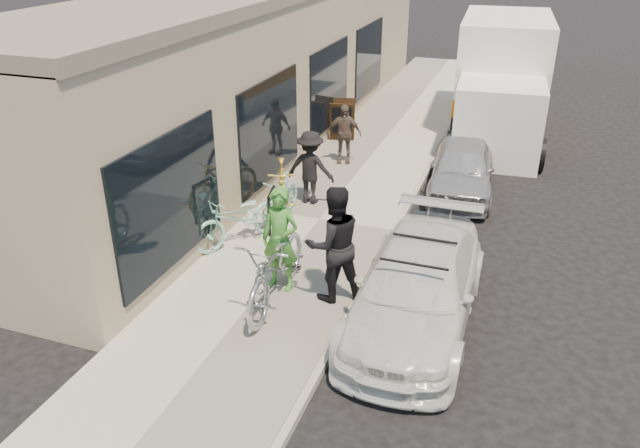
% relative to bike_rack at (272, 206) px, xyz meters
% --- Properties ---
extents(ground, '(120.00, 120.00, 0.00)m').
position_rel_bike_rack_xyz_m(ground, '(2.71, -2.21, -0.66)').
color(ground, black).
rests_on(ground, ground).
extents(sidewalk, '(3.00, 34.00, 0.15)m').
position_rel_bike_rack_xyz_m(sidewalk, '(0.71, 0.79, -0.58)').
color(sidewalk, '#AEAA9D').
rests_on(sidewalk, ground).
extents(curb, '(0.12, 34.00, 0.13)m').
position_rel_bike_rack_xyz_m(curb, '(2.26, 0.79, -0.59)').
color(curb, '#9A968C').
rests_on(curb, ground).
extents(storefront, '(3.60, 20.00, 4.22)m').
position_rel_bike_rack_xyz_m(storefront, '(-2.54, 5.77, 1.46)').
color(storefront, tan).
rests_on(storefront, ground).
extents(bike_rack, '(0.18, 0.59, 0.84)m').
position_rel_bike_rack_xyz_m(bike_rack, '(0.00, 0.00, 0.00)').
color(bike_rack, black).
rests_on(bike_rack, sidewalk).
extents(sandwich_board, '(0.80, 0.80, 1.08)m').
position_rel_bike_rack_xyz_m(sandwich_board, '(-0.41, 5.81, 0.04)').
color(sandwich_board, black).
rests_on(sandwich_board, sidewalk).
extents(sedan_white, '(1.79, 4.33, 1.29)m').
position_rel_bike_rack_xyz_m(sedan_white, '(3.24, -1.92, -0.03)').
color(sedan_white, silver).
rests_on(sedan_white, ground).
extents(sedan_silver, '(1.69, 3.57, 1.18)m').
position_rel_bike_rack_xyz_m(sedan_silver, '(3.17, 3.49, -0.07)').
color(sedan_silver, '#A5A6AB').
rests_on(sedan_silver, ground).
extents(moving_truck, '(2.87, 6.63, 3.19)m').
position_rel_bike_rack_xyz_m(moving_truck, '(3.51, 8.53, 0.75)').
color(moving_truck, white).
rests_on(moving_truck, ground).
extents(tandem_bike, '(0.96, 2.40, 1.24)m').
position_rel_bike_rack_xyz_m(tandem_bike, '(1.08, -2.27, 0.11)').
color(tandem_bike, '#AEAEB0').
rests_on(tandem_bike, sidewalk).
extents(woman_rider, '(0.69, 0.50, 1.77)m').
position_rel_bike_rack_xyz_m(woman_rider, '(0.98, -1.88, 0.37)').
color(woman_rider, '#3D862C').
rests_on(woman_rider, sidewalk).
extents(man_standing, '(1.18, 1.14, 1.92)m').
position_rel_bike_rack_xyz_m(man_standing, '(1.88, -1.88, 0.45)').
color(man_standing, black).
rests_on(man_standing, sidewalk).
extents(cruiser_bike_a, '(0.58, 1.51, 0.89)m').
position_rel_bike_rack_xyz_m(cruiser_bike_a, '(-0.08, 0.61, -0.07)').
color(cruiser_bike_a, '#93DBC5').
rests_on(cruiser_bike_a, sidewalk).
extents(cruiser_bike_b, '(1.54, 2.03, 1.02)m').
position_rel_bike_rack_xyz_m(cruiser_bike_b, '(-0.36, -0.69, 0.00)').
color(cruiser_bike_b, '#93DBC5').
rests_on(cruiser_bike_b, sidewalk).
extents(cruiser_bike_c, '(1.21, 1.93, 1.12)m').
position_rel_bike_rack_xyz_m(cruiser_bike_c, '(-0.08, 0.70, 0.05)').
color(cruiser_bike_c, gold).
rests_on(cruiser_bike_c, sidewalk).
extents(bystander_a, '(1.03, 0.59, 1.59)m').
position_rel_bike_rack_xyz_m(bystander_a, '(0.24, 1.53, 0.28)').
color(bystander_a, black).
rests_on(bystander_a, sidewalk).
extents(bystander_b, '(0.92, 0.55, 1.48)m').
position_rel_bike_rack_xyz_m(bystander_b, '(0.16, 4.11, 0.23)').
color(bystander_b, brown).
rests_on(bystander_b, sidewalk).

